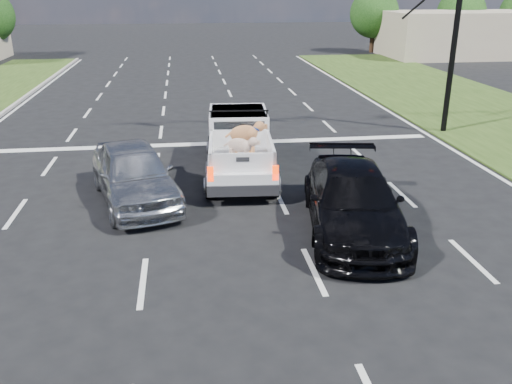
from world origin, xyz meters
TOP-DOWN VIEW (x-y plane):
  - ground at (0.00, 0.00)m, footprint 160.00×160.00m
  - road_markings at (0.00, 6.56)m, footprint 17.75×60.00m
  - traffic_signal at (7.20, 10.50)m, footprint 9.11×0.31m
  - building_right at (22.00, 34.00)m, footprint 12.00×7.00m
  - tree_far_d at (16.00, 38.00)m, footprint 4.20×4.20m
  - tree_far_e at (24.00, 38.00)m, footprint 4.20×4.20m
  - pickup_truck at (0.88, 6.50)m, footprint 2.33×5.48m
  - silver_sedan at (-2.20, 4.50)m, footprint 3.04×5.03m
  - black_coupe at (3.11, 1.84)m, footprint 2.95×5.53m

SIDE VIEW (x-z plane):
  - ground at x=0.00m, z-range 0.00..0.00m
  - road_markings at x=0.00m, z-range 0.00..0.01m
  - black_coupe at x=3.11m, z-range 0.00..1.52m
  - silver_sedan at x=-2.20m, z-range 0.00..1.60m
  - pickup_truck at x=0.88m, z-range -0.07..1.94m
  - building_right at x=22.00m, z-range 0.00..3.60m
  - tree_far_d at x=16.00m, z-range 0.59..5.99m
  - tree_far_e at x=24.00m, z-range 0.59..5.99m
  - traffic_signal at x=7.20m, z-range 1.23..8.23m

